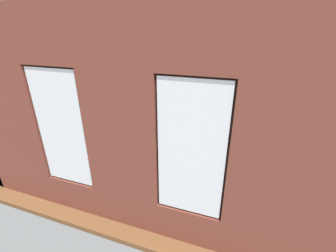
{
  "coord_description": "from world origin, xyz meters",
  "views": [
    {
      "loc": [
        -1.64,
        4.88,
        3.12
      ],
      "look_at": [
        -0.05,
        0.4,
        1.04
      ],
      "focal_mm": 24.0,
      "sensor_mm": 36.0,
      "label": 1
    }
  ],
  "objects": [
    {
      "name": "potted_plant_foreground_right",
      "position": [
        2.41,
        -1.65,
        0.78
      ],
      "size": [
        0.96,
        0.96,
        1.31
      ],
      "color": "brown",
      "rests_on": "ground_plane"
    },
    {
      "name": "media_console",
      "position": [
        2.71,
        0.3,
        0.25
      ],
      "size": [
        1.03,
        0.42,
        0.51
      ],
      "primitive_type": "cube",
      "color": "black",
      "rests_on": "ground_plane"
    },
    {
      "name": "brick_wall_with_windows",
      "position": [
        0.0,
        2.33,
        1.73
      ],
      "size": [
        6.13,
        0.3,
        3.46
      ],
      "color": "brown",
      "rests_on": "ground_plane"
    },
    {
      "name": "white_wall_right",
      "position": [
        3.01,
        0.2,
        1.73
      ],
      "size": [
        0.1,
        4.42,
        3.46
      ],
      "primitive_type": "cube",
      "color": "silver",
      "rests_on": "ground_plane"
    },
    {
      "name": "couch_by_window",
      "position": [
        0.02,
        1.68,
        0.33
      ],
      "size": [
        1.95,
        0.87,
        0.8
      ],
      "color": "black",
      "rests_on": "ground_plane"
    },
    {
      "name": "potted_plant_by_left_couch",
      "position": [
        -1.96,
        -0.65,
        0.35
      ],
      "size": [
        0.35,
        0.35,
        0.54
      ],
      "color": "#47423D",
      "rests_on": "ground_plane"
    },
    {
      "name": "cup_ceramic",
      "position": [
        -0.17,
        0.15,
        0.48
      ],
      "size": [
        0.07,
        0.07,
        0.09
      ],
      "primitive_type": "cylinder",
      "color": "#33567F",
      "rests_on": "coffee_table"
    },
    {
      "name": "remote_black",
      "position": [
        -0.27,
        0.28,
        0.44
      ],
      "size": [
        0.16,
        0.15,
        0.02
      ],
      "primitive_type": "cube",
      "rotation": [
        0.0,
        0.0,
        0.84
      ],
      "color": "black",
      "rests_on": "coffee_table"
    },
    {
      "name": "potted_plant_beside_window_right",
      "position": [
        2.3,
        1.78,
        0.56
      ],
      "size": [
        0.54,
        0.54,
        0.86
      ],
      "color": "#47423D",
      "rests_on": "ground_plane"
    },
    {
      "name": "ground_plane",
      "position": [
        0.0,
        0.0,
        -0.05
      ],
      "size": [
        6.73,
        5.42,
        0.1
      ],
      "primitive_type": "cube",
      "color": "brown"
    },
    {
      "name": "couch_left",
      "position": [
        -2.36,
        0.7,
        0.33
      ],
      "size": [
        0.96,
        1.84,
        0.8
      ],
      "rotation": [
        0.0,
        0.0,
        1.62
      ],
      "color": "black",
      "rests_on": "ground_plane"
    },
    {
      "name": "potted_plant_near_tv",
      "position": [
        2.16,
        1.27,
        0.74
      ],
      "size": [
        0.7,
        0.7,
        1.12
      ],
      "color": "#47423D",
      "rests_on": "ground_plane"
    },
    {
      "name": "potted_plant_corner_near_left",
      "position": [
        -2.51,
        -1.71,
        0.56
      ],
      "size": [
        0.58,
        0.58,
        0.9
      ],
      "color": "#9E5638",
      "rests_on": "ground_plane"
    },
    {
      "name": "remote_silver",
      "position": [
        0.24,
        0.28,
        0.44
      ],
      "size": [
        0.17,
        0.07,
        0.02
      ],
      "primitive_type": "cube",
      "rotation": [
        0.0,
        0.0,
        1.68
      ],
      "color": "#B2B2B7",
      "rests_on": "coffee_table"
    },
    {
      "name": "potted_plant_corner_far_left",
      "position": [
        -2.53,
        1.78,
        0.62
      ],
      "size": [
        1.11,
        1.21,
        1.16
      ],
      "color": "beige",
      "rests_on": "ground_plane"
    },
    {
      "name": "potted_plant_between_couches",
      "position": [
        -1.39,
        1.64,
        0.68
      ],
      "size": [
        1.09,
        1.04,
        1.33
      ],
      "color": "gray",
      "rests_on": "ground_plane"
    },
    {
      "name": "coffee_table",
      "position": [
        -0.17,
        0.15,
        0.38
      ],
      "size": [
        1.36,
        0.88,
        0.43
      ],
      "color": "#A87547",
      "rests_on": "ground_plane"
    },
    {
      "name": "table_plant_small",
      "position": [
        -0.0,
        0.04,
        0.57
      ],
      "size": [
        0.17,
        0.17,
        0.26
      ],
      "color": "#47423D",
      "rests_on": "coffee_table"
    },
    {
      "name": "tv_flatscreen",
      "position": [
        2.71,
        0.3,
        0.88
      ],
      "size": [
        1.14,
        0.2,
        0.74
      ],
      "color": "black",
      "rests_on": "media_console"
    }
  ]
}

